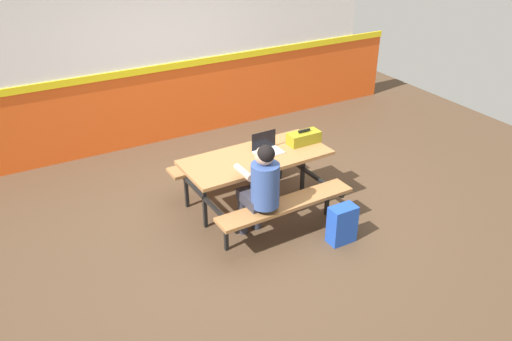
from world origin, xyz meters
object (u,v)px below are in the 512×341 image
at_px(picnic_table_main, 256,169).
at_px(toolbox_grey, 304,138).
at_px(student_nearer, 261,185).
at_px(backpack_dark, 342,224).
at_px(laptop_silver, 267,148).

relative_size(picnic_table_main, toolbox_grey, 4.33).
distance_m(student_nearer, backpack_dark, 1.01).
relative_size(toolbox_grey, backpack_dark, 0.91).
bearing_deg(laptop_silver, backpack_dark, -71.59).
height_order(laptop_silver, backpack_dark, laptop_silver).
bearing_deg(toolbox_grey, picnic_table_main, -178.35).
distance_m(picnic_table_main, backpack_dark, 1.18).
bearing_deg(student_nearer, picnic_table_main, 65.65).
relative_size(picnic_table_main, backpack_dark, 3.94).
distance_m(laptop_silver, toolbox_grey, 0.50).
relative_size(picnic_table_main, student_nearer, 1.44).
distance_m(laptop_silver, backpack_dark, 1.23).
height_order(picnic_table_main, laptop_silver, laptop_silver).
xyz_separation_m(student_nearer, laptop_silver, (0.42, 0.61, 0.08)).
relative_size(student_nearer, backpack_dark, 2.74).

